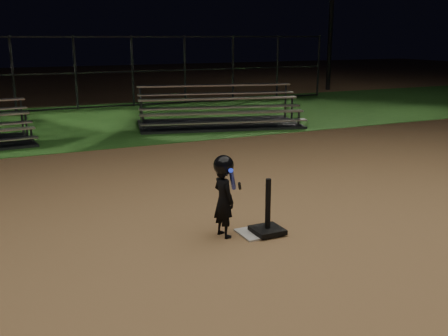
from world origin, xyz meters
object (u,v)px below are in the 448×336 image
child_batter (224,194)px  bleacher_right (219,118)px  home_plate (257,233)px  batting_tee (268,223)px

child_batter → bleacher_right: 8.46m
home_plate → batting_tee: (0.12, -0.07, 0.14)m
batting_tee → bleacher_right: 8.42m
home_plate → bleacher_right: bearing=68.8°
home_plate → child_batter: bearing=165.3°
home_plate → bleacher_right: (3.04, 7.82, 0.22)m
child_batter → bleacher_right: bearing=-35.3°
home_plate → child_batter: 0.70m
batting_tee → bleacher_right: size_ratio=0.15×
batting_tee → child_batter: bearing=161.5°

